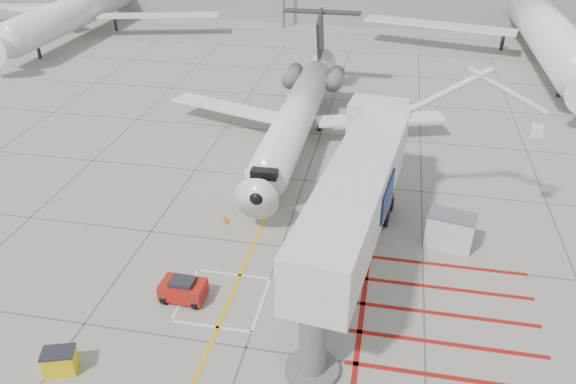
% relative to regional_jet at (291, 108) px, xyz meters
% --- Properties ---
extents(ground_plane, '(260.00, 260.00, 0.00)m').
position_rel_regional_jet_xyz_m(ground_plane, '(1.66, -15.67, -3.85)').
color(ground_plane, gray).
rests_on(ground_plane, ground).
extents(regional_jet, '(23.45, 29.50, 7.70)m').
position_rel_regional_jet_xyz_m(regional_jet, '(0.00, 0.00, 0.00)').
color(regional_jet, white).
rests_on(regional_jet, ground_plane).
extents(jet_bridge, '(12.07, 21.36, 8.13)m').
position_rel_regional_jet_xyz_m(jet_bridge, '(5.69, -13.59, 0.21)').
color(jet_bridge, silver).
rests_on(jet_bridge, ground_plane).
extents(pushback_tug, '(2.25, 1.46, 1.29)m').
position_rel_regional_jet_xyz_m(pushback_tug, '(-2.26, -17.03, -3.21)').
color(pushback_tug, '#A81810').
rests_on(pushback_tug, ground_plane).
extents(spill_bin, '(1.54, 1.26, 1.15)m').
position_rel_regional_jet_xyz_m(spill_bin, '(-5.83, -22.50, -3.27)').
color(spill_bin, '#D9BA0C').
rests_on(spill_bin, ground_plane).
extents(baggage_cart, '(1.77, 1.21, 1.06)m').
position_rel_regional_jet_xyz_m(baggage_cart, '(5.31, -10.14, -3.32)').
color(baggage_cart, '#515156').
rests_on(baggage_cart, ground_plane).
extents(ground_power_unit, '(2.85, 2.04, 2.04)m').
position_rel_regional_jet_xyz_m(ground_power_unit, '(11.10, -9.64, -2.83)').
color(ground_power_unit, silver).
rests_on(ground_power_unit, ground_plane).
extents(cone_nose, '(0.35, 0.35, 0.49)m').
position_rel_regional_jet_xyz_m(cone_nose, '(-2.21, -9.90, -3.60)').
color(cone_nose, orange).
rests_on(cone_nose, ground_plane).
extents(cone_side, '(0.34, 0.34, 0.47)m').
position_rel_regional_jet_xyz_m(cone_side, '(3.03, -7.46, -3.62)').
color(cone_side, '#E0480B').
rests_on(cone_side, ground_plane).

